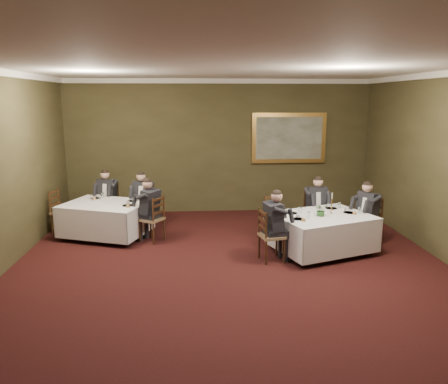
{
  "coord_description": "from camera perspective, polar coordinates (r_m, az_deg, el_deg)",
  "views": [
    {
      "loc": [
        -0.61,
        -6.54,
        3.0
      ],
      "look_at": [
        -0.05,
        2.07,
        1.15
      ],
      "focal_mm": 35.0,
      "sensor_mm": 36.0,
      "label": 1
    }
  ],
  "objects": [
    {
      "name": "chair_main_endright",
      "position": [
        9.62,
        18.2,
        -4.91
      ],
      "size": [
        0.58,
        0.59,
        1.0
      ],
      "rotation": [
        0.0,
        0.0,
        2.06
      ],
      "color": "olive",
      "rests_on": "ground"
    },
    {
      "name": "diner_main_endright",
      "position": [
        9.55,
        18.25,
        -3.61
      ],
      "size": [
        0.61,
        0.58,
        1.35
      ],
      "rotation": [
        0.0,
        0.0,
        2.06
      ],
      "color": "black",
      "rests_on": "chair_main_endright"
    },
    {
      "name": "centerpiece",
      "position": [
        8.66,
        12.58,
        -2.22
      ],
      "size": [
        0.29,
        0.26,
        0.27
      ],
      "primitive_type": "imported",
      "rotation": [
        0.0,
        0.0,
        0.23
      ],
      "color": "#2D5926",
      "rests_on": "table_main"
    },
    {
      "name": "crown_molding",
      "position": [
        6.58,
        1.67,
        15.94
      ],
      "size": [
        8.0,
        10.0,
        0.12
      ],
      "color": "white",
      "rests_on": "back_wall"
    },
    {
      "name": "diner_main_endleft",
      "position": [
        8.24,
        6.26,
        -5.53
      ],
      "size": [
        0.55,
        0.49,
        1.35
      ],
      "rotation": [
        0.0,
        0.0,
        -1.36
      ],
      "color": "black",
      "rests_on": "chair_main_endleft"
    },
    {
      "name": "painting",
      "position": [
        11.78,
        8.47,
        6.98
      ],
      "size": [
        1.97,
        0.09,
        1.33
      ],
      "color": "#E5B254",
      "rests_on": "back_wall"
    },
    {
      "name": "chair_main_endleft",
      "position": [
        8.31,
        6.15,
        -7.04
      ],
      "size": [
        0.5,
        0.52,
        1.0
      ],
      "rotation": [
        0.0,
        0.0,
        -1.36
      ],
      "color": "olive",
      "rests_on": "ground"
    },
    {
      "name": "ground",
      "position": [
        7.22,
        1.5,
        -12.45
      ],
      "size": [
        10.0,
        10.0,
        0.0
      ],
      "primitive_type": "plane",
      "color": "black",
      "rests_on": "ground"
    },
    {
      "name": "place_setting_table_main",
      "position": [
        8.84,
        9.05,
        -2.48
      ],
      "size": [
        0.33,
        0.31,
        0.14
      ],
      "color": "white",
      "rests_on": "table_main"
    },
    {
      "name": "chair_sec_backright",
      "position": [
        10.54,
        -10.4,
        -3.04
      ],
      "size": [
        0.53,
        0.51,
        1.0
      ],
      "rotation": [
        0.0,
        0.0,
        2.9
      ],
      "color": "olive",
      "rests_on": "ground"
    },
    {
      "name": "place_setting_table_second",
      "position": [
        10.43,
        -16.13,
        -0.58
      ],
      "size": [
        0.33,
        0.31,
        0.14
      ],
      "color": "white",
      "rests_on": "table_second"
    },
    {
      "name": "diner_sec_backleft",
      "position": [
        10.91,
        -14.91,
        -1.49
      ],
      "size": [
        0.5,
        0.56,
        1.35
      ],
      "rotation": [
        0.0,
        0.0,
        2.9
      ],
      "color": "black",
      "rests_on": "chair_sec_backleft"
    },
    {
      "name": "back_wall",
      "position": [
        11.62,
        -0.7,
        5.93
      ],
      "size": [
        8.0,
        0.1,
        3.5
      ],
      "primitive_type": "cube",
      "color": "#38341C",
      "rests_on": "ground"
    },
    {
      "name": "candlestick",
      "position": [
        8.9,
        13.88,
        -1.73
      ],
      "size": [
        0.06,
        0.06,
        0.44
      ],
      "color": "#B97E38",
      "rests_on": "table_main"
    },
    {
      "name": "chair_main_backright",
      "position": [
        9.92,
        11.75,
        -4.05
      ],
      "size": [
        0.48,
        0.46,
        1.0
      ],
      "rotation": [
        0.0,
        0.0,
        3.24
      ],
      "color": "olive",
      "rests_on": "ground"
    },
    {
      "name": "chair_sec_endright",
      "position": [
        9.49,
        -9.33,
        -4.7
      ],
      "size": [
        0.59,
        0.59,
        1.0
      ],
      "rotation": [
        0.0,
        0.0,
        1.02
      ],
      "color": "olive",
      "rests_on": "ground"
    },
    {
      "name": "ceiling",
      "position": [
        6.59,
        1.67,
        16.46
      ],
      "size": [
        8.0,
        10.0,
        0.1
      ],
      "primitive_type": "cube",
      "color": "silver",
      "rests_on": "back_wall"
    },
    {
      "name": "diner_sec_backright",
      "position": [
        10.47,
        -10.47,
        -1.85
      ],
      "size": [
        0.5,
        0.56,
        1.35
      ],
      "rotation": [
        0.0,
        0.0,
        2.9
      ],
      "color": "black",
      "rests_on": "chair_sec_backright"
    },
    {
      "name": "chair_main_backleft",
      "position": [
        9.4,
        6.83,
        -4.78
      ],
      "size": [
        0.59,
        0.59,
        1.0
      ],
      "rotation": [
        0.0,
        0.0,
        3.67
      ],
      "color": "olive",
      "rests_on": "ground"
    },
    {
      "name": "table_main",
      "position": [
        8.87,
        12.69,
        -4.91
      ],
      "size": [
        2.18,
        1.92,
        0.67
      ],
      "rotation": [
        0.0,
        0.0,
        0.35
      ],
      "color": "black",
      "rests_on": "ground"
    },
    {
      "name": "diner_main_backright",
      "position": [
        9.85,
        11.83,
        -2.79
      ],
      "size": [
        0.45,
        0.52,
        1.35
      ],
      "rotation": [
        0.0,
        0.0,
        3.24
      ],
      "color": "black",
      "rests_on": "chair_main_backright"
    },
    {
      "name": "diner_sec_endright",
      "position": [
        9.43,
        -9.43,
        -3.36
      ],
      "size": [
        0.62,
        0.59,
        1.35
      ],
      "rotation": [
        0.0,
        0.0,
        1.02
      ],
      "color": "black",
      "rests_on": "chair_sec_endright"
    },
    {
      "name": "chair_sec_endleft",
      "position": [
        10.6,
        -20.26,
        -3.51
      ],
      "size": [
        0.52,
        0.53,
        1.0
      ],
      "rotation": [
        0.0,
        0.0,
        -1.84
      ],
      "color": "olive",
      "rests_on": "ground"
    },
    {
      "name": "table_second",
      "position": [
        9.95,
        -15.15,
        -3.17
      ],
      "size": [
        2.1,
        1.84,
        0.67
      ],
      "rotation": [
        0.0,
        0.0,
        -0.34
      ],
      "color": "black",
      "rests_on": "ground"
    },
    {
      "name": "chair_sec_backleft",
      "position": [
        10.98,
        -14.82,
        -2.63
      ],
      "size": [
        0.53,
        0.51,
        1.0
      ],
      "rotation": [
        0.0,
        0.0,
        2.9
      ],
      "color": "olive",
      "rests_on": "ground"
    }
  ]
}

